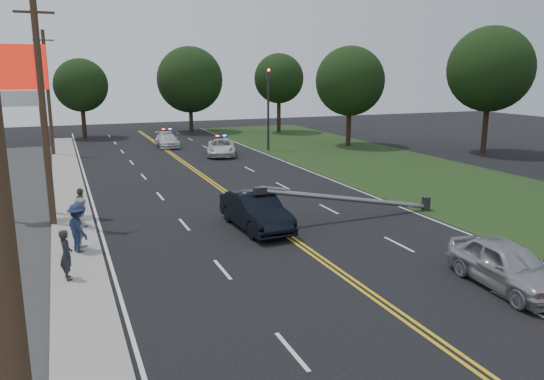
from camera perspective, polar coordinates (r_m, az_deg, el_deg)
name	(u,v)px	position (r m, az deg, el deg)	size (l,w,h in m)	color
ground	(375,297)	(17.00, 10.99, -11.26)	(120.00, 120.00, 0.00)	black
sidewalk	(74,235)	(23.93, -20.49, -4.58)	(1.80, 70.00, 0.12)	gray
grass_verge	(481,193)	(32.61, 21.53, -0.28)	(12.00, 80.00, 0.01)	black
centerline_yellow	(260,216)	(25.45, -1.26, -2.85)	(0.36, 80.00, 0.00)	gold
pylon_sign	(11,90)	(27.02, -26.27, 9.64)	(3.20, 0.35, 8.00)	gray
traffic_signal	(268,102)	(46.24, -0.41, 9.45)	(0.28, 0.41, 7.05)	#2D2D30
fallen_streetlight	(358,199)	(25.26, 9.28, -1.01)	(9.36, 0.44, 1.91)	#2D2D30
utility_pole_near	(3,275)	(5.28, -26.97, -8.14)	(1.60, 0.28, 10.00)	#382619
utility_pole_mid	(43,112)	(25.01, -23.39, 7.66)	(1.60, 0.28, 10.00)	#382619
utility_pole_far	(48,93)	(46.98, -22.94, 9.59)	(1.60, 0.28, 10.00)	#382619
tree_6	(81,85)	(58.38, -19.86, 10.54)	(5.39, 5.39, 8.09)	black
tree_7	(190,80)	(61.52, -8.83, 11.64)	(7.36, 7.36, 9.54)	black
tree_8	(279,79)	(60.37, 0.75, 11.90)	(5.52, 5.52, 8.76)	black
tree_9	(350,81)	(49.64, 8.39, 11.51)	(6.28, 6.28, 9.06)	black
tree_13	(490,69)	(48.08, 22.42, 11.91)	(6.95, 6.95, 10.44)	black
crashed_sedan	(256,211)	(23.35, -1.75, -2.27)	(1.71, 4.89, 1.61)	black
waiting_sedan	(507,265)	(18.69, 23.97, -7.40)	(1.80, 4.47, 1.52)	#9C9FA4
emergency_a	(221,148)	(43.89, -5.48, 4.57)	(2.22, 4.81, 1.34)	silver
emergency_b	(167,140)	(49.64, -11.21, 5.29)	(1.77, 4.36, 1.27)	silver
bystander_a	(66,255)	(18.70, -21.26, -6.50)	(0.62, 0.40, 1.69)	#24242B
bystander_b	(82,223)	(21.57, -19.72, -3.41)	(0.98, 0.76, 2.02)	silver
bystander_c	(78,228)	(21.30, -20.17, -3.85)	(1.20, 0.69, 1.86)	#1B2745
bystander_d	(81,208)	(24.61, -19.83, -1.79)	(1.02, 0.43, 1.75)	#5F544C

